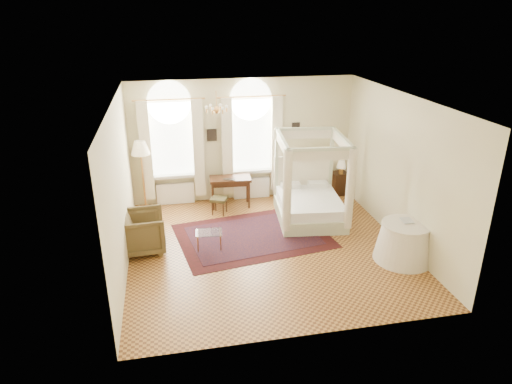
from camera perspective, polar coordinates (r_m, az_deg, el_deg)
ground at (r=10.26m, az=1.41°, el=-6.94°), size 6.00×6.00×0.00m
room_walls at (r=9.46m, az=1.53°, el=3.62°), size 6.00×6.00×6.00m
window_left at (r=12.13m, az=-10.39°, el=5.00°), size 1.62×0.27×3.29m
window_right at (r=12.33m, az=-0.56°, el=5.64°), size 1.62×0.27×3.29m
chandelier at (r=10.22m, az=-4.95°, el=10.32°), size 0.51×0.45×0.50m
wall_pictures at (r=12.29m, az=-1.18°, el=7.54°), size 2.54×0.03×0.39m
canopy_bed at (r=11.44m, az=6.73°, el=-1.17°), size 1.82×2.15×2.15m
nightstand at (r=13.22m, az=10.31°, el=1.10°), size 0.51×0.47×0.64m
nightstand_lamp at (r=12.94m, az=10.64°, el=3.36°), size 0.27×0.27×0.40m
writing_desk at (r=12.09m, az=-3.24°, el=1.29°), size 1.12×0.63×0.81m
laptop at (r=11.92m, az=-3.38°, el=1.65°), size 0.34×0.27×0.02m
stool at (r=11.76m, az=-4.62°, el=-1.04°), size 0.51×0.51×0.45m
armchair at (r=10.24m, az=-14.06°, el=-4.87°), size 1.03×1.01×0.89m
coffee_table at (r=10.12m, az=-5.91°, el=-5.20°), size 0.61×0.45×0.39m
floor_lamp at (r=11.95m, az=-14.24°, el=4.95°), size 0.48×0.48×1.87m
oriental_rug at (r=10.74m, az=-0.41°, el=-5.48°), size 3.73×2.93×0.01m
side_table at (r=10.10m, az=18.02°, el=-5.96°), size 1.22×1.22×0.83m
book at (r=9.99m, az=17.77°, el=-3.45°), size 0.25×0.32×0.03m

